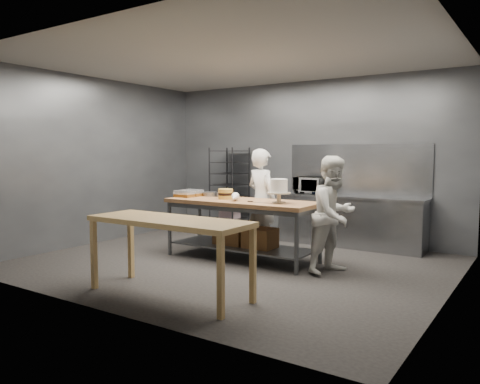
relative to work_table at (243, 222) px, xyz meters
The scene contains 16 objects.
ground 0.65m from the work_table, 84.18° to the right, with size 6.00×6.00×0.00m, color black.
back_wall 2.38m from the work_table, 89.18° to the left, with size 6.00×0.04×3.00m, color #4C4F54.
work_table is the anchor object (origin of this frame).
near_counter 2.06m from the work_table, 81.24° to the right, with size 2.00×0.70×0.90m.
back_counter 2.14m from the work_table, 61.17° to the left, with size 2.60×0.60×0.90m.
splashback_panel 2.53m from the work_table, 64.62° to the left, with size 2.60×0.02×0.90m, color slate.
speed_rack 2.35m from the work_table, 129.80° to the left, with size 0.60×0.65×1.75m.
chef_behind 0.69m from the work_table, 92.96° to the left, with size 0.63×0.41×1.71m, color white.
chef_right 1.51m from the work_table, ahead, with size 0.78×0.61×1.61m, color silver.
microwave 1.95m from the work_table, 82.03° to the left, with size 0.54×0.37×0.30m, color black.
frosted_cake_stand 0.88m from the work_table, ahead, with size 0.34×0.34×0.35m.
layer_cake 0.53m from the work_table, behind, with size 0.23×0.23×0.16m.
cake_pans 0.90m from the work_table, 163.24° to the left, with size 0.84×0.35×0.07m.
piping_bag 0.46m from the work_table, 91.52° to the right, with size 0.12×0.12×0.38m, color white.
offset_spatula 0.51m from the work_table, 26.29° to the right, with size 0.36×0.02×0.02m.
pastry_clamshells 1.14m from the work_table, behind, with size 0.32×0.44×0.11m.
Camera 1 is at (3.89, -5.68, 1.66)m, focal length 35.00 mm.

